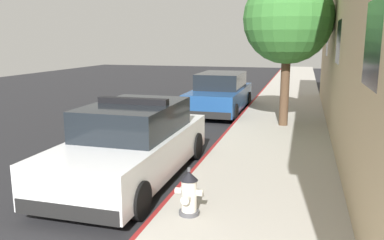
{
  "coord_description": "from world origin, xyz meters",
  "views": [
    {
      "loc": [
        2.1,
        -2.18,
        2.82
      ],
      "look_at": [
        -0.36,
        6.44,
        1.0
      ],
      "focal_mm": 36.81,
      "sensor_mm": 36.0,
      "label": 1
    }
  ],
  "objects_px": {
    "police_cruiser": "(133,144)",
    "street_tree": "(288,19)",
    "fire_hydrant": "(189,193)",
    "parked_car_silver_ahead": "(220,94)"
  },
  "relations": [
    {
      "from": "police_cruiser",
      "to": "street_tree",
      "type": "height_order",
      "value": "street_tree"
    },
    {
      "from": "police_cruiser",
      "to": "street_tree",
      "type": "bearing_deg",
      "value": 63.54
    },
    {
      "from": "police_cruiser",
      "to": "street_tree",
      "type": "xyz_separation_m",
      "value": [
        2.73,
        5.49,
        2.7
      ]
    },
    {
      "from": "fire_hydrant",
      "to": "police_cruiser",
      "type": "bearing_deg",
      "value": 135.21
    },
    {
      "from": "police_cruiser",
      "to": "fire_hydrant",
      "type": "distance_m",
      "value": 2.38
    },
    {
      "from": "police_cruiser",
      "to": "parked_car_silver_ahead",
      "type": "distance_m",
      "value": 8.05
    },
    {
      "from": "street_tree",
      "to": "fire_hydrant",
      "type": "bearing_deg",
      "value": -98.35
    },
    {
      "from": "street_tree",
      "to": "police_cruiser",
      "type": "bearing_deg",
      "value": -116.46
    },
    {
      "from": "police_cruiser",
      "to": "parked_car_silver_ahead",
      "type": "height_order",
      "value": "police_cruiser"
    },
    {
      "from": "fire_hydrant",
      "to": "street_tree",
      "type": "bearing_deg",
      "value": 81.65
    }
  ]
}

